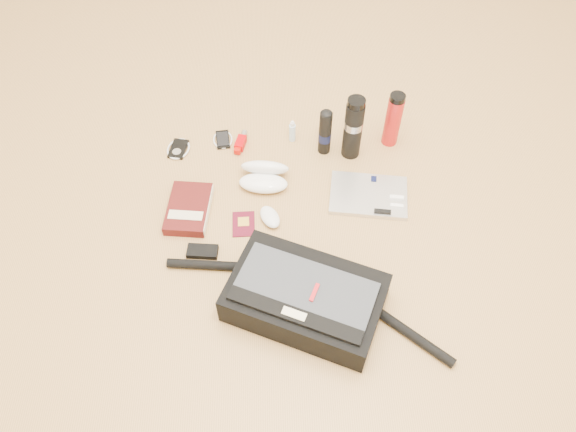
{
  "coord_description": "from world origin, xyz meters",
  "views": [
    {
      "loc": [
        -0.06,
        -1.13,
        1.64
      ],
      "look_at": [
        -0.02,
        0.06,
        0.06
      ],
      "focal_mm": 35.0,
      "sensor_mm": 36.0,
      "label": 1
    }
  ],
  "objects": [
    {
      "name": "ground",
      "position": [
        0.0,
        0.0,
        0.0
      ],
      "size": [
        4.0,
        4.0,
        0.0
      ],
      "primitive_type": "plane",
      "color": "#AE8148",
      "rests_on": "ground"
    },
    {
      "name": "book",
      "position": [
        -0.38,
        0.13,
        0.02
      ],
      "size": [
        0.17,
        0.24,
        0.04
      ],
      "rotation": [
        0.0,
        0.0,
        -0.11
      ],
      "color": "#410D0C",
      "rests_on": "ground"
    },
    {
      "name": "thermos_red",
      "position": [
        0.41,
        0.47,
        0.12
      ],
      "size": [
        0.08,
        0.08,
        0.24
      ],
      "rotation": [
        0.0,
        0.0,
        -0.24
      ],
      "color": "#B21918",
      "rests_on": "ground"
    },
    {
      "name": "mouse",
      "position": [
        -0.08,
        0.09,
        0.02
      ],
      "size": [
        0.1,
        0.12,
        0.03
      ],
      "rotation": [
        0.0,
        0.0,
        0.42
      ],
      "color": "silver",
      "rests_on": "ground"
    },
    {
      "name": "spray_bottle",
      "position": [
        0.01,
        0.49,
        0.04
      ],
      "size": [
        0.03,
        0.03,
        0.1
      ],
      "rotation": [
        0.0,
        0.0,
        0.36
      ],
      "color": "#ADD0E7",
      "rests_on": "ground"
    },
    {
      "name": "phone",
      "position": [
        -0.27,
        0.49,
        0.01
      ],
      "size": [
        0.09,
        0.11,
        0.01
      ],
      "rotation": [
        0.0,
        0.0,
        0.11
      ],
      "color": "black",
      "rests_on": "ground"
    },
    {
      "name": "passport",
      "position": [
        -0.18,
        0.07,
        0.0
      ],
      "size": [
        0.08,
        0.11,
        0.01
      ],
      "rotation": [
        0.0,
        0.0,
        0.02
      ],
      "color": "#4A0918",
      "rests_on": "ground"
    },
    {
      "name": "messenger_bag",
      "position": [
        0.02,
        -0.27,
        0.06
      ],
      "size": [
        0.92,
        0.48,
        0.14
      ],
      "rotation": [
        0.0,
        0.0,
        -0.41
      ],
      "color": "black",
      "rests_on": "ground"
    },
    {
      "name": "aerosol_can",
      "position": [
        0.14,
        0.43,
        0.1
      ],
      "size": [
        0.06,
        0.06,
        0.21
      ],
      "rotation": [
        0.0,
        0.0,
        -0.13
      ],
      "color": "black",
      "rests_on": "ground"
    },
    {
      "name": "ipod",
      "position": [
        -0.44,
        0.45,
        0.01
      ],
      "size": [
        0.11,
        0.11,
        0.01
      ],
      "rotation": [
        0.0,
        0.0,
        -0.2
      ],
      "color": "black",
      "rests_on": "ground"
    },
    {
      "name": "thermos_black",
      "position": [
        0.24,
        0.41,
        0.14
      ],
      "size": [
        0.08,
        0.08,
        0.28
      ],
      "rotation": [
        0.0,
        0.0,
        -0.15
      ],
      "color": "black",
      "rests_on": "ground"
    },
    {
      "name": "laptop",
      "position": [
        0.29,
        0.18,
        0.01
      ],
      "size": [
        0.31,
        0.24,
        0.03
      ],
      "rotation": [
        0.0,
        0.0,
        -0.15
      ],
      "color": "silver",
      "rests_on": "ground"
    },
    {
      "name": "sunglasses_case",
      "position": [
        -0.1,
        0.27,
        0.04
      ],
      "size": [
        0.2,
        0.18,
        0.11
      ],
      "rotation": [
        0.0,
        0.0,
        -0.12
      ],
      "color": "white",
      "rests_on": "ground"
    },
    {
      "name": "inhaler",
      "position": [
        -0.19,
        0.47,
        0.02
      ],
      "size": [
        0.05,
        0.12,
        0.03
      ],
      "rotation": [
        0.0,
        0.0,
        -0.25
      ],
      "color": "#B00005",
      "rests_on": "ground"
    }
  ]
}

